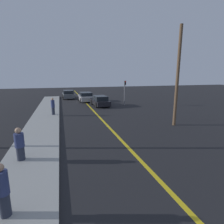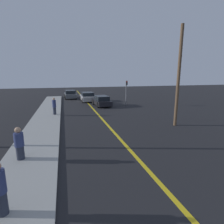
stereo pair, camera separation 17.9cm
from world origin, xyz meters
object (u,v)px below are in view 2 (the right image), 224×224
object	(u,v)px
car_ahead_center	(87,97)
pedestrian_by_sign	(54,106)
traffic_light	(126,90)
pedestrian_mid_group	(0,189)
car_near_right_lane	(102,101)
car_far_distant	(70,94)
utility_pole	(179,77)
pedestrian_far_standing	(19,144)

from	to	relation	value
car_ahead_center	pedestrian_by_sign	distance (m)	9.92
pedestrian_by_sign	traffic_light	bearing A→B (deg)	22.72
pedestrian_mid_group	car_near_right_lane	bearing A→B (deg)	69.13
car_far_distant	pedestrian_by_sign	bearing A→B (deg)	-101.93
car_near_right_lane	traffic_light	bearing A→B (deg)	-11.95
car_ahead_center	pedestrian_by_sign	world-z (taller)	pedestrian_by_sign
car_ahead_center	utility_pole	world-z (taller)	utility_pole
traffic_light	utility_pole	size ratio (longest dim) A/B	0.43
car_ahead_center	pedestrian_mid_group	world-z (taller)	pedestrian_mid_group
car_near_right_lane	pedestrian_by_sign	size ratio (longest dim) A/B	2.47
pedestrian_far_standing	utility_pole	distance (m)	11.45
car_ahead_center	car_near_right_lane	bearing A→B (deg)	-76.12
pedestrian_far_standing	pedestrian_by_sign	world-z (taller)	pedestrian_by_sign
car_near_right_lane	car_ahead_center	xyz separation A→B (m)	(-1.22, 4.64, 0.03)
pedestrian_by_sign	traffic_light	size ratio (longest dim) A/B	0.52
pedestrian_far_standing	traffic_light	world-z (taller)	traffic_light
car_ahead_center	utility_pole	xyz separation A→B (m)	(4.98, -15.07, 3.12)
car_ahead_center	pedestrian_by_sign	size ratio (longest dim) A/B	2.52
pedestrian_mid_group	utility_pole	bearing A→B (deg)	33.22
pedestrian_mid_group	car_ahead_center	bearing A→B (deg)	76.26
car_ahead_center	pedestrian_by_sign	bearing A→B (deg)	-117.61
car_near_right_lane	utility_pole	size ratio (longest dim) A/B	0.55
car_ahead_center	car_far_distant	size ratio (longest dim) A/B	1.03
pedestrian_far_standing	traffic_light	distance (m)	16.62
pedestrian_far_standing	pedestrian_by_sign	bearing A→B (deg)	83.15
pedestrian_mid_group	traffic_light	xyz separation A→B (m)	(9.77, 16.70, 1.13)
car_ahead_center	traffic_light	bearing A→B (deg)	-49.95
car_ahead_center	pedestrian_by_sign	xyz separation A→B (m)	(-4.47, -8.86, 0.28)
car_far_distant	utility_pole	xyz separation A→B (m)	(7.39, -19.08, 3.11)
pedestrian_by_sign	pedestrian_mid_group	bearing A→B (deg)	-93.82
pedestrian_mid_group	pedestrian_by_sign	world-z (taller)	pedestrian_by_sign
car_near_right_lane	traffic_light	size ratio (longest dim) A/B	1.28
pedestrian_far_standing	utility_pole	bearing A→B (deg)	17.04
car_near_right_lane	pedestrian_mid_group	xyz separation A→B (m)	(-6.55, -17.19, 0.27)
car_far_distant	traffic_light	size ratio (longest dim) A/B	1.26
car_near_right_lane	car_far_distant	size ratio (longest dim) A/B	1.01
car_ahead_center	pedestrian_far_standing	world-z (taller)	pedestrian_far_standing
car_ahead_center	pedestrian_mid_group	bearing A→B (deg)	-104.56
car_near_right_lane	pedestrian_far_standing	xyz separation A→B (m)	(-6.82, -13.68, 0.24)
car_near_right_lane	pedestrian_mid_group	size ratio (longest dim) A/B	2.61
pedestrian_far_standing	utility_pole	xyz separation A→B (m)	(10.59, 3.25, 2.91)
pedestrian_mid_group	car_far_distant	bearing A→B (deg)	83.52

